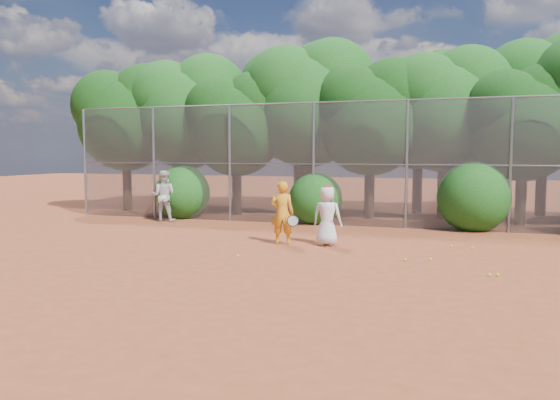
% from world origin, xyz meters
% --- Properties ---
extents(ground, '(80.00, 80.00, 0.00)m').
position_xyz_m(ground, '(0.00, 0.00, 0.00)').
color(ground, brown).
rests_on(ground, ground).
extents(fence_back, '(20.05, 0.09, 4.03)m').
position_xyz_m(fence_back, '(-0.12, 6.00, 2.05)').
color(fence_back, gray).
rests_on(fence_back, ground).
extents(tree_0, '(4.38, 3.81, 6.00)m').
position_xyz_m(tree_0, '(-9.44, 8.04, 3.93)').
color(tree_0, black).
rests_on(tree_0, ground).
extents(tree_1, '(4.64, 4.03, 6.35)m').
position_xyz_m(tree_1, '(-6.94, 8.54, 4.16)').
color(tree_1, black).
rests_on(tree_1, ground).
extents(tree_2, '(3.99, 3.47, 5.47)m').
position_xyz_m(tree_2, '(-4.45, 7.83, 3.58)').
color(tree_2, black).
rests_on(tree_2, ground).
extents(tree_3, '(4.89, 4.26, 6.70)m').
position_xyz_m(tree_3, '(-1.94, 8.84, 4.40)').
color(tree_3, black).
rests_on(tree_3, ground).
extents(tree_4, '(4.19, 3.64, 5.73)m').
position_xyz_m(tree_4, '(0.55, 8.24, 3.76)').
color(tree_4, black).
rests_on(tree_4, ground).
extents(tree_5, '(4.51, 3.92, 6.17)m').
position_xyz_m(tree_5, '(3.06, 9.04, 4.05)').
color(tree_5, black).
rests_on(tree_5, ground).
extents(tree_6, '(3.86, 3.36, 5.29)m').
position_xyz_m(tree_6, '(5.55, 8.03, 3.47)').
color(tree_6, black).
rests_on(tree_6, ground).
extents(tree_9, '(4.83, 4.20, 6.62)m').
position_xyz_m(tree_9, '(-7.94, 10.84, 4.34)').
color(tree_9, black).
rests_on(tree_9, ground).
extents(tree_10, '(5.15, 4.48, 7.06)m').
position_xyz_m(tree_10, '(-2.93, 11.05, 4.63)').
color(tree_10, black).
rests_on(tree_10, ground).
extents(tree_11, '(4.64, 4.03, 6.35)m').
position_xyz_m(tree_11, '(2.06, 10.64, 4.16)').
color(tree_11, black).
rests_on(tree_11, ground).
extents(tree_12, '(5.02, 4.37, 6.88)m').
position_xyz_m(tree_12, '(6.56, 11.24, 4.51)').
color(tree_12, black).
rests_on(tree_12, ground).
extents(bush_0, '(2.00, 2.00, 2.00)m').
position_xyz_m(bush_0, '(-6.00, 6.30, 1.00)').
color(bush_0, '#134C13').
rests_on(bush_0, ground).
extents(bush_1, '(1.80, 1.80, 1.80)m').
position_xyz_m(bush_1, '(-1.00, 6.30, 0.90)').
color(bush_1, '#134C13').
rests_on(bush_1, ground).
extents(bush_2, '(2.20, 2.20, 2.20)m').
position_xyz_m(bush_2, '(4.00, 6.30, 1.10)').
color(bush_2, '#134C13').
rests_on(bush_2, ground).
extents(player_yellow, '(0.85, 0.56, 1.65)m').
position_xyz_m(player_yellow, '(-0.74, 1.92, 0.82)').
color(player_yellow, orange).
rests_on(player_yellow, ground).
extents(player_teen, '(0.78, 0.53, 1.56)m').
position_xyz_m(player_teen, '(0.40, 2.12, 0.78)').
color(player_teen, white).
rests_on(player_teen, ground).
extents(player_white, '(0.98, 0.87, 1.76)m').
position_xyz_m(player_white, '(-6.15, 5.20, 0.88)').
color(player_white, silver).
rests_on(player_white, ground).
extents(ball_0, '(0.07, 0.07, 0.07)m').
position_xyz_m(ball_0, '(3.03, 0.88, 0.03)').
color(ball_0, '#C1D927').
rests_on(ball_0, ground).
extents(ball_1, '(0.07, 0.07, 0.07)m').
position_xyz_m(ball_1, '(3.44, 2.85, 0.03)').
color(ball_1, '#C1D927').
rests_on(ball_1, ground).
extents(ball_2, '(0.07, 0.07, 0.07)m').
position_xyz_m(ball_2, '(2.50, 0.66, 0.03)').
color(ball_2, '#C1D927').
rests_on(ball_2, ground).
extents(ball_3, '(0.07, 0.07, 0.07)m').
position_xyz_m(ball_3, '(4.19, -0.33, 0.03)').
color(ball_3, '#C1D927').
rests_on(ball_3, ground).
extents(ball_4, '(0.07, 0.07, 0.07)m').
position_xyz_m(ball_4, '(-1.15, -0.09, 0.03)').
color(ball_4, '#C1D927').
rests_on(ball_4, ground).
extents(ball_5, '(0.07, 0.07, 0.07)m').
position_xyz_m(ball_5, '(3.93, 2.66, 0.03)').
color(ball_5, '#C1D927').
rests_on(ball_5, ground).
extents(ball_6, '(0.07, 0.07, 0.07)m').
position_xyz_m(ball_6, '(4.34, -0.30, 0.03)').
color(ball_6, '#C1D927').
rests_on(ball_6, ground).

